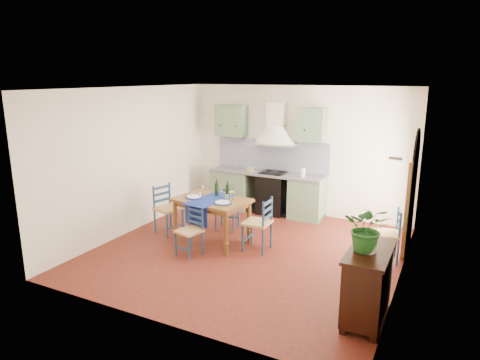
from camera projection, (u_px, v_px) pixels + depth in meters
name	position (u px, v px, depth m)	size (l,w,h in m)	color
floor	(248.00, 251.00, 7.50)	(5.00, 5.00, 0.00)	#44150E
back_wall	(274.00, 166.00, 9.44)	(5.00, 0.96, 2.80)	white
right_wall	(408.00, 191.00, 6.33)	(0.26, 5.00, 2.80)	white
left_wall	(132.00, 160.00, 8.27)	(0.04, 5.00, 2.80)	white
ceiling	(248.00, 88.00, 6.84)	(5.00, 5.00, 0.01)	white
dining_table	(212.00, 204.00, 7.74)	(1.40, 1.08, 1.14)	brown
chair_near	(190.00, 231.00, 7.27)	(0.46, 0.46, 0.82)	navy
chair_far	(227.00, 207.00, 8.48)	(0.49, 0.49, 0.91)	navy
chair_left	(167.00, 209.00, 8.27)	(0.55, 0.55, 0.95)	navy
chair_right	(259.00, 223.00, 7.45)	(0.45, 0.45, 0.95)	navy
chair_spare	(388.00, 234.00, 7.03)	(0.50, 0.50, 0.89)	navy
sideboard	(367.00, 282.00, 5.30)	(0.50, 1.05, 0.94)	black
potted_plant	(368.00, 228.00, 5.09)	(0.53, 0.46, 0.59)	#1E5A1F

